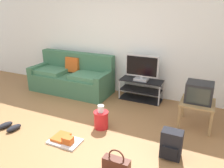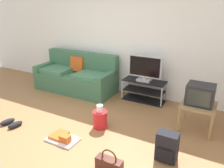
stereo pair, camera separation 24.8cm
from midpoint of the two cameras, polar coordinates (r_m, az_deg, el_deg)
ground_plane at (r=3.81m, az=-16.27°, el=-13.99°), size 9.00×9.80×0.02m
wall_back at (r=5.29m, az=-0.04°, el=12.24°), size 9.00×0.10×2.70m
couch at (r=5.58m, az=-11.38°, el=1.59°), size 1.98×0.82×0.91m
tv_stand at (r=5.03m, az=5.98°, el=-1.48°), size 0.93×0.39×0.46m
flat_tv at (r=4.85m, az=6.11°, el=4.02°), size 0.73×0.22×0.56m
side_table at (r=4.11m, az=19.23°, el=-5.17°), size 0.56×0.56×0.47m
crt_tv at (r=4.04m, az=19.65°, el=-1.99°), size 0.44×0.37×0.34m
backpack at (r=3.32m, az=12.72°, el=-14.77°), size 0.29×0.27×0.42m
handbag at (r=3.05m, az=-1.37°, el=-19.88°), size 0.35×0.13×0.35m
cleaning_bucket at (r=3.94m, az=-4.61°, el=-8.76°), size 0.26×0.26×0.43m
sneakers_pair at (r=4.39m, az=-26.12°, el=-9.72°), size 0.38×0.29×0.09m
floor_tray at (r=3.73m, az=-13.89°, el=-13.65°), size 0.50×0.33×0.14m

